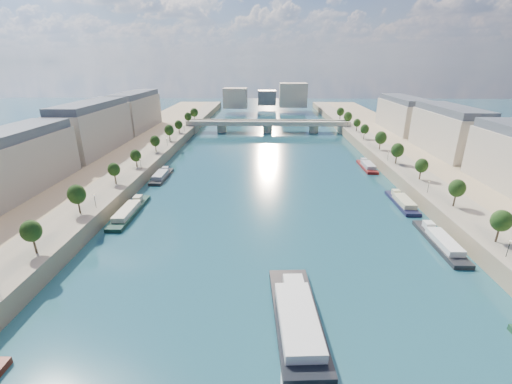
{
  "coord_description": "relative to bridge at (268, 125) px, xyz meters",
  "views": [
    {
      "loc": [
        -2.05,
        -23.02,
        46.16
      ],
      "look_at": [
        -4.79,
        84.64,
        5.0
      ],
      "focal_mm": 24.0,
      "sensor_mm": 36.0,
      "label": 1
    }
  ],
  "objects": [
    {
      "name": "ground",
      "position": [
        0.0,
        -115.16,
        -5.08
      ],
      "size": [
        700.0,
        700.0,
        0.0
      ],
      "primitive_type": "plane",
      "color": "#0D323A",
      "rests_on": "ground"
    },
    {
      "name": "quay_left",
      "position": [
        -72.0,
        -115.16,
        -2.58
      ],
      "size": [
        44.0,
        520.0,
        5.0
      ],
      "primitive_type": "cube",
      "color": "#9E8460",
      "rests_on": "ground"
    },
    {
      "name": "quay_right",
      "position": [
        72.0,
        -115.16,
        -2.58
      ],
      "size": [
        44.0,
        520.0,
        5.0
      ],
      "primitive_type": "cube",
      "color": "#9E8460",
      "rests_on": "ground"
    },
    {
      "name": "pave_left",
      "position": [
        -57.0,
        -115.16,
        -0.03
      ],
      "size": [
        14.0,
        520.0,
        0.1
      ],
      "primitive_type": "cube",
      "color": "gray",
      "rests_on": "quay_left"
    },
    {
      "name": "pave_right",
      "position": [
        57.0,
        -115.16,
        -0.03
      ],
      "size": [
        14.0,
        520.0,
        0.1
      ],
      "primitive_type": "cube",
      "color": "gray",
      "rests_on": "quay_right"
    },
    {
      "name": "trees_left",
      "position": [
        -55.0,
        -113.16,
        5.39
      ],
      "size": [
        4.8,
        268.8,
        8.26
      ],
      "color": "#382B1E",
      "rests_on": "ground"
    },
    {
      "name": "trees_right",
      "position": [
        55.0,
        -105.16,
        5.39
      ],
      "size": [
        4.8,
        268.8,
        8.26
      ],
      "color": "#382B1E",
      "rests_on": "ground"
    },
    {
      "name": "lamps_left",
      "position": [
        -52.5,
        -125.16,
        2.7
      ],
      "size": [
        0.36,
        200.36,
        4.28
      ],
      "color": "black",
      "rests_on": "ground"
    },
    {
      "name": "lamps_right",
      "position": [
        52.5,
        -110.16,
        2.7
      ],
      "size": [
        0.36,
        200.36,
        4.28
      ],
      "color": "black",
      "rests_on": "ground"
    },
    {
      "name": "buildings_left",
      "position": [
        -85.0,
        -103.16,
        11.37
      ],
      "size": [
        16.0,
        226.0,
        23.2
      ],
      "color": "#C3AF96",
      "rests_on": "ground"
    },
    {
      "name": "buildings_right",
      "position": [
        85.0,
        -103.16,
        11.37
      ],
      "size": [
        16.0,
        226.0,
        23.2
      ],
      "color": "#C3AF96",
      "rests_on": "ground"
    },
    {
      "name": "skyline",
      "position": [
        3.19,
        104.36,
        9.57
      ],
      "size": [
        79.0,
        42.0,
        22.0
      ],
      "color": "#C3AF96",
      "rests_on": "ground"
    },
    {
      "name": "bridge",
      "position": [
        0.0,
        0.0,
        0.0
      ],
      "size": [
        112.0,
        12.0,
        8.15
      ],
      "color": "#C1B79E",
      "rests_on": "ground"
    },
    {
      "name": "tour_barge",
      "position": [
        4.34,
        -186.15,
        -3.96
      ],
      "size": [
        10.03,
        29.48,
        3.94
      ],
      "rotation": [
        0.0,
        0.0,
        0.06
      ],
      "color": "black",
      "rests_on": "ground"
    },
    {
      "name": "moored_barges_left",
      "position": [
        -45.5,
        -172.87,
        -4.24
      ],
      "size": [
        5.0,
        160.66,
        3.6
      ],
      "color": "#1C263F",
      "rests_on": "ground"
    },
    {
      "name": "moored_barges_right",
      "position": [
        45.5,
        -141.42,
        -4.24
      ],
      "size": [
        5.0,
        131.12,
        3.6
      ],
      "color": "#1B4428",
      "rests_on": "ground"
    }
  ]
}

